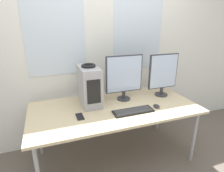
# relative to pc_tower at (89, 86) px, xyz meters

# --- Properties ---
(wall_back) EXTENTS (8.00, 0.07, 2.70)m
(wall_back) POSITION_rel_pc_tower_xyz_m (0.25, 0.41, 0.42)
(wall_back) COLOR silver
(wall_back) RESTS_ON ground_plane
(desk) EXTENTS (1.90, 0.92, 0.71)m
(desk) POSITION_rel_pc_tower_xyz_m (0.25, -0.18, -0.27)
(desk) COLOR #D1BA8E
(desk) RESTS_ON ground_plane
(pc_tower) EXTENTS (0.21, 0.42, 0.45)m
(pc_tower) POSITION_rel_pc_tower_xyz_m (0.00, 0.00, 0.00)
(pc_tower) COLOR #9E9EA3
(pc_tower) RESTS_ON desk
(headphones) EXTENTS (0.16, 0.16, 0.03)m
(headphones) POSITION_rel_pc_tower_xyz_m (0.00, 0.00, 0.24)
(headphones) COLOR black
(headphones) RESTS_ON pc_tower
(monitor_main) EXTENTS (0.47, 0.17, 0.56)m
(monitor_main) POSITION_rel_pc_tower_xyz_m (0.43, -0.02, 0.08)
(monitor_main) COLOR #333338
(monitor_main) RESTS_ON desk
(monitor_right_near) EXTENTS (0.40, 0.17, 0.55)m
(monitor_right_near) POSITION_rel_pc_tower_xyz_m (0.96, -0.06, 0.07)
(monitor_right_near) COLOR #333338
(monitor_right_near) RESTS_ON desk
(keyboard) EXTENTS (0.45, 0.15, 0.02)m
(keyboard) POSITION_rel_pc_tower_xyz_m (0.39, -0.38, -0.21)
(keyboard) COLOR black
(keyboard) RESTS_ON desk
(mouse) EXTENTS (0.07, 0.09, 0.03)m
(mouse) POSITION_rel_pc_tower_xyz_m (0.69, -0.36, -0.21)
(mouse) COLOR #2D2D2D
(mouse) RESTS_ON desk
(cell_phone) EXTENTS (0.07, 0.14, 0.01)m
(cell_phone) POSITION_rel_pc_tower_xyz_m (-0.18, -0.29, -0.22)
(cell_phone) COLOR black
(cell_phone) RESTS_ON desk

